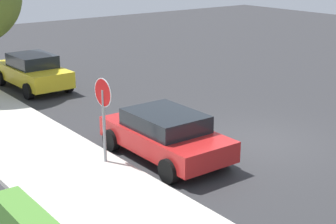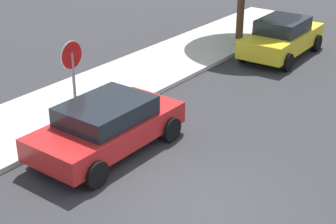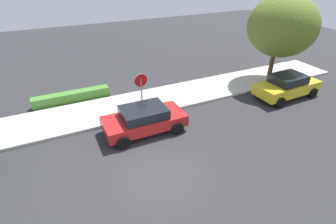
{
  "view_description": "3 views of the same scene",
  "coord_description": "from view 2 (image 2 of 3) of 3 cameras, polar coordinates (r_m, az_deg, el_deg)",
  "views": [
    {
      "loc": [
        -10.03,
        11.03,
        5.51
      ],
      "look_at": [
        1.5,
        2.22,
        0.97
      ],
      "focal_mm": 55.0,
      "sensor_mm": 36.0,
      "label": 1
    },
    {
      "loc": [
        -7.54,
        -4.95,
        6.26
      ],
      "look_at": [
        1.35,
        1.68,
        1.16
      ],
      "focal_mm": 55.0,
      "sensor_mm": 36.0,
      "label": 2
    },
    {
      "loc": [
        -3.02,
        -7.44,
        7.53
      ],
      "look_at": [
        1.44,
        1.96,
        1.45
      ],
      "focal_mm": 28.0,
      "sensor_mm": 36.0,
      "label": 3
    }
  ],
  "objects": [
    {
      "name": "ground_plane",
      "position": [
        10.97,
        2.86,
        -10.09
      ],
      "size": [
        60.0,
        60.0,
        0.0
      ],
      "primitive_type": "plane",
      "color": "#2D2D30"
    },
    {
      "name": "sidewalk_curb",
      "position": [
        14.47,
        -16.3,
        -1.68
      ],
      "size": [
        32.0,
        3.09,
        0.14
      ],
      "primitive_type": "cube",
      "color": "beige",
      "rests_on": "ground_plane"
    },
    {
      "name": "stop_sign",
      "position": [
        13.7,
        -10.5,
        4.69
      ],
      "size": [
        0.77,
        0.08,
        2.43
      ],
      "color": "gray",
      "rests_on": "ground_plane"
    },
    {
      "name": "parked_car_red",
      "position": [
        12.67,
        -6.76,
        -1.47
      ],
      "size": [
        4.04,
        2.07,
        1.33
      ],
      "color": "red",
      "rests_on": "ground_plane"
    },
    {
      "name": "parked_car_yellow",
      "position": [
        19.97,
        12.53,
        8.11
      ],
      "size": [
        4.17,
        2.02,
        1.46
      ],
      "color": "yellow",
      "rests_on": "ground_plane"
    }
  ]
}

